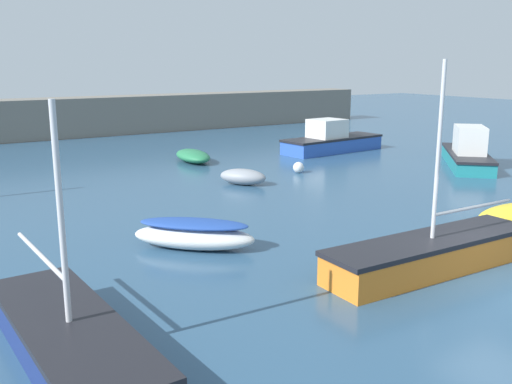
# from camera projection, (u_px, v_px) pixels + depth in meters

# --- Properties ---
(ground_plane) EXTENTS (120.00, 120.00, 0.20)m
(ground_plane) POSITION_uv_depth(u_px,v_px,m) (506.00, 285.00, 13.52)
(ground_plane) COLOR #2D5170
(harbor_breakwater) EXTENTS (45.81, 2.66, 2.66)m
(harbor_breakwater) POSITION_uv_depth(u_px,v_px,m) (91.00, 116.00, 39.91)
(harbor_breakwater) COLOR slate
(harbor_breakwater) RESTS_ON ground_plane
(motorboat_with_cabin) EXTENTS (5.77, 5.81, 2.03)m
(motorboat_with_cabin) POSITION_uv_depth(u_px,v_px,m) (468.00, 153.00, 28.08)
(motorboat_with_cabin) COLOR teal
(motorboat_with_cabin) RESTS_ON ground_plane
(rowboat_with_red_cover) EXTENTS (3.28, 3.21, 0.82)m
(rowboat_with_red_cover) POSITION_uv_depth(u_px,v_px,m) (194.00, 234.00, 15.75)
(rowboat_with_red_cover) COLOR white
(rowboat_with_red_cover) RESTS_ON ground_plane
(sailboat_short_mast) EXTENTS (1.86, 6.05, 4.49)m
(sailboat_short_mast) POSITION_uv_depth(u_px,v_px,m) (70.00, 338.00, 9.93)
(sailboat_short_mast) COLOR navy
(sailboat_short_mast) RESTS_ON ground_plane
(rowboat_blue_near) EXTENTS (1.75, 3.25, 0.62)m
(rowboat_blue_near) POSITION_uv_depth(u_px,v_px,m) (193.00, 156.00, 29.42)
(rowboat_blue_near) COLOR #287A4C
(rowboat_blue_near) RESTS_ON ground_plane
(dinghy_near_pier) EXTENTS (1.97, 2.22, 0.67)m
(dinghy_near_pier) POSITION_uv_depth(u_px,v_px,m) (243.00, 177.00, 23.99)
(dinghy_near_pier) COLOR gray
(dinghy_near_pier) RESTS_ON ground_plane
(sailboat_twin_hulled) EXTENTS (6.11, 1.55, 5.13)m
(sailboat_twin_hulled) POSITION_uv_depth(u_px,v_px,m) (431.00, 253.00, 14.07)
(sailboat_twin_hulled) COLOR orange
(sailboat_twin_hulled) RESTS_ON ground_plane
(cabin_cruiser_white) EXTENTS (6.55, 2.57, 1.89)m
(cabin_cruiser_white) POSITION_uv_depth(u_px,v_px,m) (331.00, 140.00, 32.71)
(cabin_cruiser_white) COLOR #2D56B7
(cabin_cruiser_white) RESTS_ON ground_plane
(mooring_buoy_white) EXTENTS (0.51, 0.51, 0.51)m
(mooring_buoy_white) POSITION_uv_depth(u_px,v_px,m) (298.00, 167.00, 26.55)
(mooring_buoy_white) COLOR white
(mooring_buoy_white) RESTS_ON ground_plane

